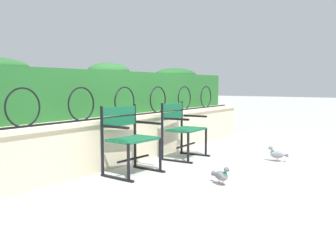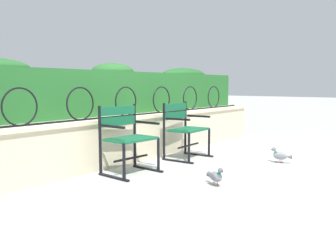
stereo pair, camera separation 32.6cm
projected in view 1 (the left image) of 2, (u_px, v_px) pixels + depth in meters
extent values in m
plane|color=#ADADA8|center=(172.00, 166.00, 4.93)|extent=(60.00, 60.00, 0.00)
cube|color=beige|center=(130.00, 140.00, 5.30)|extent=(6.58, 0.35, 0.61)
cube|color=beige|center=(130.00, 117.00, 5.26)|extent=(6.58, 0.41, 0.05)
cylinder|color=black|center=(134.00, 115.00, 5.22)|extent=(6.06, 0.02, 0.02)
torus|color=black|center=(23.00, 107.00, 3.73)|extent=(0.42, 0.02, 0.42)
torus|color=black|center=(81.00, 104.00, 4.38)|extent=(0.42, 0.02, 0.42)
torus|color=black|center=(125.00, 102.00, 5.03)|extent=(0.42, 0.02, 0.42)
torus|color=black|center=(158.00, 100.00, 5.69)|extent=(0.42, 0.02, 0.42)
torus|color=black|center=(184.00, 98.00, 6.34)|extent=(0.42, 0.02, 0.42)
torus|color=black|center=(206.00, 97.00, 6.99)|extent=(0.42, 0.02, 0.42)
cube|color=#236028|center=(105.00, 93.00, 5.50)|extent=(6.45, 0.64, 0.65)
ellipsoid|color=#235626|center=(109.00, 72.00, 5.54)|extent=(0.72, 0.58, 0.26)
ellipsoid|color=#205724|center=(177.00, 74.00, 7.12)|extent=(1.18, 0.58, 0.24)
cube|color=#145B38|center=(142.00, 140.00, 4.35)|extent=(0.59, 0.16, 0.03)
cube|color=#145B38|center=(133.00, 139.00, 4.44)|extent=(0.59, 0.16, 0.03)
cube|color=#145B38|center=(125.00, 138.00, 4.52)|extent=(0.59, 0.16, 0.03)
cube|color=#145B38|center=(119.00, 111.00, 4.54)|extent=(0.58, 0.06, 0.11)
cube|color=#145B38|center=(119.00, 121.00, 4.56)|extent=(0.58, 0.06, 0.11)
cylinder|color=black|center=(135.00, 136.00, 4.81)|extent=(0.04, 0.04, 0.85)
cylinder|color=black|center=(160.00, 155.00, 4.58)|extent=(0.04, 0.04, 0.44)
cube|color=black|center=(149.00, 169.00, 4.72)|extent=(0.07, 0.52, 0.02)
cube|color=black|center=(149.00, 123.00, 4.65)|extent=(0.06, 0.40, 0.03)
cylinder|color=black|center=(102.00, 141.00, 4.35)|extent=(0.04, 0.04, 0.85)
cylinder|color=black|center=(128.00, 163.00, 4.12)|extent=(0.04, 0.04, 0.44)
cube|color=black|center=(117.00, 178.00, 4.25)|extent=(0.07, 0.52, 0.02)
cube|color=black|center=(116.00, 127.00, 4.19)|extent=(0.06, 0.40, 0.03)
cylinder|color=black|center=(134.00, 159.00, 4.46)|extent=(0.55, 0.06, 0.03)
cube|color=#145B38|center=(194.00, 130.00, 5.35)|extent=(0.60, 0.16, 0.03)
cube|color=#145B38|center=(186.00, 129.00, 5.42)|extent=(0.60, 0.16, 0.03)
cube|color=#145B38|center=(178.00, 129.00, 5.49)|extent=(0.60, 0.16, 0.03)
cube|color=#145B38|center=(172.00, 107.00, 5.51)|extent=(0.59, 0.06, 0.11)
cube|color=#145B38|center=(172.00, 115.00, 5.52)|extent=(0.59, 0.06, 0.11)
cylinder|color=black|center=(182.00, 128.00, 5.80)|extent=(0.04, 0.04, 0.84)
cylinder|color=black|center=(206.00, 142.00, 5.60)|extent=(0.04, 0.04, 0.44)
cube|color=black|center=(195.00, 154.00, 5.72)|extent=(0.07, 0.52, 0.02)
cube|color=black|center=(195.00, 116.00, 5.65)|extent=(0.06, 0.40, 0.03)
cylinder|color=black|center=(162.00, 132.00, 5.29)|extent=(0.04, 0.04, 0.84)
cylinder|color=black|center=(188.00, 148.00, 5.10)|extent=(0.04, 0.04, 0.44)
cube|color=black|center=(176.00, 161.00, 5.22)|extent=(0.07, 0.52, 0.02)
cube|color=black|center=(176.00, 119.00, 5.15)|extent=(0.06, 0.40, 0.03)
cylinder|color=black|center=(186.00, 145.00, 5.45)|extent=(0.56, 0.06, 0.03)
ellipsoid|color=gray|center=(277.00, 154.00, 5.22)|extent=(0.15, 0.21, 0.11)
cylinder|color=#2D6B56|center=(272.00, 152.00, 5.24)|extent=(0.06, 0.07, 0.06)
sphere|color=slate|center=(271.00, 148.00, 5.24)|extent=(0.06, 0.06, 0.06)
cone|color=black|center=(268.00, 148.00, 5.25)|extent=(0.02, 0.02, 0.01)
cone|color=#595960|center=(285.00, 155.00, 5.18)|extent=(0.08, 0.09, 0.06)
ellipsoid|color=slate|center=(278.00, 155.00, 5.18)|extent=(0.06, 0.14, 0.07)
ellipsoid|color=slate|center=(278.00, 154.00, 5.26)|extent=(0.06, 0.14, 0.07)
cylinder|color=#C6515B|center=(276.00, 160.00, 5.22)|extent=(0.01, 0.01, 0.05)
cylinder|color=#C6515B|center=(278.00, 160.00, 5.24)|extent=(0.01, 0.01, 0.05)
ellipsoid|color=slate|center=(221.00, 176.00, 3.99)|extent=(0.18, 0.21, 0.11)
cylinder|color=#2D6B56|center=(225.00, 174.00, 3.93)|extent=(0.07, 0.07, 0.06)
sphere|color=#55555D|center=(226.00, 170.00, 3.90)|extent=(0.06, 0.06, 0.06)
cone|color=black|center=(228.00, 171.00, 3.88)|extent=(0.02, 0.03, 0.01)
cone|color=#4A4A52|center=(215.00, 174.00, 4.09)|extent=(0.09, 0.10, 0.06)
ellipsoid|color=#5B5B63|center=(224.00, 175.00, 4.02)|extent=(0.08, 0.14, 0.07)
ellipsoid|color=#5B5B63|center=(218.00, 176.00, 3.98)|extent=(0.08, 0.14, 0.07)
cylinder|color=#C6515B|center=(223.00, 183.00, 4.00)|extent=(0.01, 0.01, 0.05)
cylinder|color=#C6515B|center=(219.00, 183.00, 4.00)|extent=(0.01, 0.01, 0.05)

